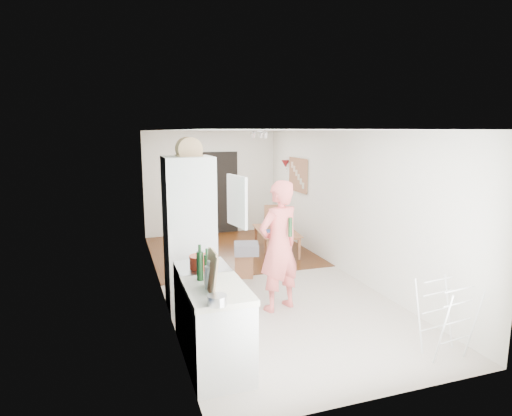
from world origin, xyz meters
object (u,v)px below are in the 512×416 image
dining_table (277,243)px  stool (244,265)px  person (279,234)px  drying_rack (446,319)px  dining_chair (277,231)px

dining_table → stool: size_ratio=2.86×
dining_table → stool: dining_table is taller
person → stool: person is taller
person → drying_rack: size_ratio=2.53×
stool → dining_table: bearing=47.6°
dining_table → stool: (-1.08, -1.18, -0.00)m
dining_table → stool: bearing=145.3°
drying_rack → dining_chair: bearing=87.6°
dining_table → drying_rack: drying_rack is taller
stool → dining_chair: bearing=45.6°
drying_rack → dining_table: bearing=86.4°
person → stool: size_ratio=5.33×
dining_chair → stool: (-1.00, -1.02, -0.30)m
dining_table → dining_chair: dining_chair is taller
person → dining_table: (1.02, 2.66, -0.88)m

